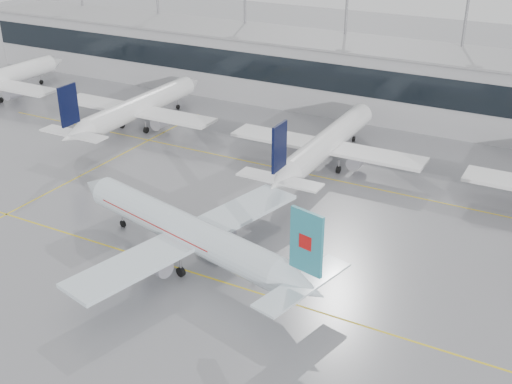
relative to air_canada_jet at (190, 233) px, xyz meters
The scene contains 11 objects.
ground 4.94m from the air_canada_jet, 31.35° to the right, with size 320.00×320.00×0.00m, color gray.
taxi_line_main 4.93m from the air_canada_jet, 31.35° to the right, with size 120.00×0.25×0.01m, color yellow.
taxi_line_north 28.77m from the air_canada_jet, 84.67° to the left, with size 120.00×0.25×0.01m, color yellow.
taxi_line_cross 30.69m from the air_canada_jet, 153.92° to the left, with size 0.25×60.00×0.01m, color yellow.
terminal 60.48m from the air_canada_jet, 87.49° to the left, with size 180.00×15.00×12.00m, color #9F9FA3.
terminal_glass 53.03m from the air_canada_jet, 87.13° to the left, with size 180.00×0.20×5.00m, color black.
terminal_roof 61.02m from the air_canada_jet, 87.49° to the left, with size 182.00×16.00×0.40m, color gray.
light_masts 67.12m from the air_canada_jet, 87.72° to the left, with size 156.40×1.00×22.60m.
air_canada_jet is the anchor object (origin of this frame).
parked_jet_b 45.56m from the air_canada_jet, 135.25° to the left, with size 29.64×36.96×11.72m.
parked_jet_c 32.19m from the air_canada_jet, 85.28° to the left, with size 29.64×36.96×11.72m.
Camera 1 is at (33.00, -48.75, 38.34)m, focal length 45.00 mm.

